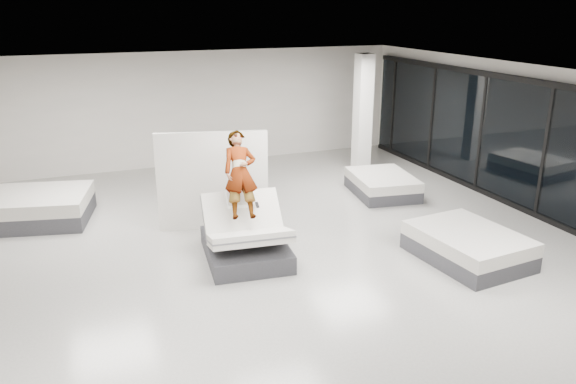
# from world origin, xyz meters

# --- Properties ---
(room) EXTENTS (14.00, 14.04, 3.20)m
(room) POSITION_xyz_m (0.00, 0.00, 1.60)
(room) COLOR #AEABA4
(room) RESTS_ON ground
(hero_bed) EXTENTS (1.60, 2.01, 1.22)m
(hero_bed) POSITION_xyz_m (-0.62, 0.31, 0.38)
(hero_bed) COLOR #39393E
(hero_bed) RESTS_ON floor
(person) EXTENTS (0.78, 1.65, 1.33)m
(person) POSITION_xyz_m (-0.58, 0.64, 1.22)
(person) COLOR slate
(person) RESTS_ON hero_bed
(remote) EXTENTS (0.06, 0.15, 0.08)m
(remote) POSITION_xyz_m (-0.40, 0.27, 1.02)
(remote) COLOR black
(remote) RESTS_ON person
(divider_panel) EXTENTS (2.20, 0.63, 2.03)m
(divider_panel) POSITION_xyz_m (-0.79, 1.95, 1.02)
(divider_panel) COLOR silver
(divider_panel) RESTS_ON floor
(flat_bed_right_far) EXTENTS (1.59, 1.97, 0.49)m
(flat_bed_right_far) POSITION_xyz_m (3.56, 2.58, 0.25)
(flat_bed_right_far) COLOR #39393E
(flat_bed_right_far) RESTS_ON floor
(flat_bed_right_near) EXTENTS (1.67, 2.12, 0.55)m
(flat_bed_right_near) POSITION_xyz_m (3.10, -1.22, 0.27)
(flat_bed_right_near) COLOR #39393E
(flat_bed_right_near) RESTS_ON floor
(flat_bed_left_far) EXTENTS (2.58, 2.15, 0.62)m
(flat_bed_left_far) POSITION_xyz_m (-4.28, 3.70, 0.31)
(flat_bed_left_far) COLOR #39393E
(flat_bed_left_far) RESTS_ON floor
(column) EXTENTS (0.40, 0.40, 3.20)m
(column) POSITION_xyz_m (4.00, 4.50, 1.60)
(column) COLOR white
(column) RESTS_ON floor
(storefront_glazing) EXTENTS (0.12, 13.40, 2.92)m
(storefront_glazing) POSITION_xyz_m (5.90, 0.00, 1.45)
(storefront_glazing) COLOR #1A232B
(storefront_glazing) RESTS_ON floor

